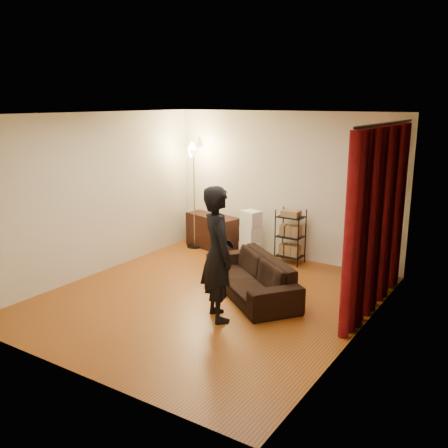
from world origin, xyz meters
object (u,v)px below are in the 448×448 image
Objects in this scene: person at (218,254)px; storage_boxes at (250,234)px; floor_lamp at (194,195)px; wire_shelf at (290,236)px; media_cabinet at (212,232)px; sofa at (251,276)px.

storage_boxes is (-0.99, 2.62, -0.47)m from person.
floor_lamp is at bearing -9.50° from person.
floor_lamp is at bearing 160.69° from wire_shelf.
media_cabinet is 0.82m from floor_lamp.
storage_boxes is (-0.95, 1.64, 0.15)m from sofa.
wire_shelf is (-0.16, 1.70, 0.20)m from sofa.
media_cabinet is at bearing 174.64° from storage_boxes.
floor_lamp is (-2.21, 1.60, 0.78)m from sofa.
floor_lamp is (-0.34, -0.13, 0.73)m from media_cabinet.
person is at bearing -107.81° from wire_shelf.
media_cabinet is at bearing 174.85° from sofa.
media_cabinet is (-1.87, 1.72, 0.04)m from sofa.
sofa is 1.90m from storage_boxes.
wire_shelf is at bearing 2.85° from floor_lamp.
wire_shelf is at bearing 13.25° from media_cabinet.
person is at bearing -49.71° from sofa.
wire_shelf is (-0.20, 2.68, -0.41)m from person.
sofa is at bearing -28.60° from media_cabinet.
wire_shelf is at bearing -46.40° from person.
wire_shelf reaches higher than sofa.
wire_shelf is at bearing 132.87° from sofa.
floor_lamp is at bearing -145.38° from media_cabinet.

